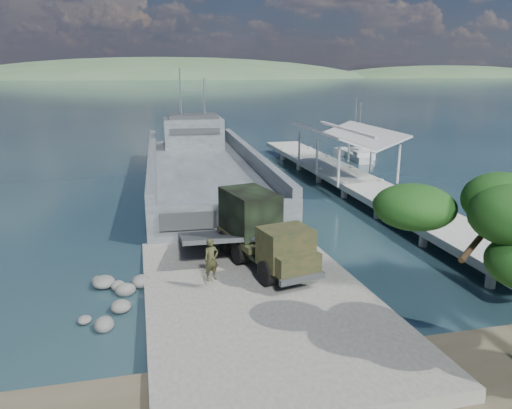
{
  "coord_description": "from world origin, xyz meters",
  "views": [
    {
      "loc": [
        -4.84,
        -21.16,
        10.3
      ],
      "look_at": [
        1.57,
        6.0,
        2.68
      ],
      "focal_mm": 35.0,
      "sensor_mm": 36.0,
      "label": 1
    }
  ],
  "objects_px": {
    "soldier": "(211,268)",
    "sailboat_far": "(355,154)",
    "landing_craft": "(203,175)",
    "military_truck": "(261,230)",
    "sailboat_near": "(358,157)",
    "pier": "(349,171)"
  },
  "relations": [
    {
      "from": "sailboat_near",
      "to": "sailboat_far",
      "type": "distance_m",
      "value": 2.21
    },
    {
      "from": "landing_craft",
      "to": "sailboat_near",
      "type": "relative_size",
      "value": 5.57
    },
    {
      "from": "sailboat_far",
      "to": "sailboat_near",
      "type": "bearing_deg",
      "value": -115.64
    },
    {
      "from": "soldier",
      "to": "sailboat_far",
      "type": "height_order",
      "value": "sailboat_far"
    },
    {
      "from": "soldier",
      "to": "sailboat_far",
      "type": "bearing_deg",
      "value": 36.16
    },
    {
      "from": "pier",
      "to": "sailboat_near",
      "type": "height_order",
      "value": "sailboat_near"
    },
    {
      "from": "landing_craft",
      "to": "military_truck",
      "type": "relative_size",
      "value": 4.8
    },
    {
      "from": "soldier",
      "to": "sailboat_far",
      "type": "distance_m",
      "value": 40.66
    },
    {
      "from": "military_truck",
      "to": "soldier",
      "type": "bearing_deg",
      "value": -151.93
    },
    {
      "from": "pier",
      "to": "landing_craft",
      "type": "distance_m",
      "value": 13.15
    },
    {
      "from": "sailboat_near",
      "to": "sailboat_far",
      "type": "height_order",
      "value": "sailboat_far"
    },
    {
      "from": "landing_craft",
      "to": "soldier",
      "type": "bearing_deg",
      "value": -94.24
    },
    {
      "from": "soldier",
      "to": "sailboat_near",
      "type": "xyz_separation_m",
      "value": [
        21.84,
        31.82,
        -1.13
      ]
    },
    {
      "from": "pier",
      "to": "sailboat_near",
      "type": "xyz_separation_m",
      "value": [
        6.89,
        13.04,
        -1.24
      ]
    },
    {
      "from": "landing_craft",
      "to": "soldier",
      "type": "distance_m",
      "value": 23.58
    },
    {
      "from": "landing_craft",
      "to": "sailboat_near",
      "type": "distance_m",
      "value": 20.95
    },
    {
      "from": "soldier",
      "to": "sailboat_near",
      "type": "relative_size",
      "value": 0.29
    },
    {
      "from": "soldier",
      "to": "landing_craft",
      "type": "bearing_deg",
      "value": 62.98
    },
    {
      "from": "military_truck",
      "to": "sailboat_near",
      "type": "relative_size",
      "value": 1.16
    },
    {
      "from": "landing_craft",
      "to": "military_truck",
      "type": "height_order",
      "value": "landing_craft"
    },
    {
      "from": "military_truck",
      "to": "sailboat_far",
      "type": "relative_size",
      "value": 1.1
    },
    {
      "from": "military_truck",
      "to": "soldier",
      "type": "relative_size",
      "value": 3.98
    }
  ]
}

